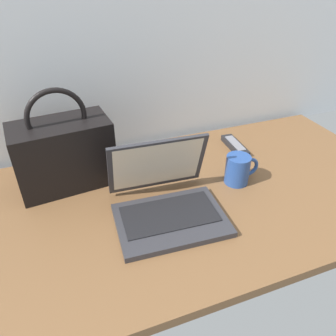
{
  "coord_description": "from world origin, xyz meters",
  "views": [
    {
      "loc": [
        -0.31,
        -0.75,
        0.68
      ],
      "look_at": [
        -0.03,
        0.0,
        0.15
      ],
      "focal_mm": 35.02,
      "sensor_mm": 36.0,
      "label": 1
    }
  ],
  "objects_px": {
    "remote_control_near": "(147,156)",
    "handbag": "(64,153)",
    "coffee_mug": "(238,169)",
    "remote_control_far": "(235,146)",
    "laptop": "(166,200)"
  },
  "relations": [
    {
      "from": "laptop",
      "to": "remote_control_far",
      "type": "height_order",
      "value": "laptop"
    },
    {
      "from": "remote_control_far",
      "to": "handbag",
      "type": "distance_m",
      "value": 0.65
    },
    {
      "from": "remote_control_far",
      "to": "handbag",
      "type": "height_order",
      "value": "handbag"
    },
    {
      "from": "laptop",
      "to": "coffee_mug",
      "type": "xyz_separation_m",
      "value": [
        0.28,
        0.06,
        0.01
      ]
    },
    {
      "from": "coffee_mug",
      "to": "remote_control_far",
      "type": "height_order",
      "value": "coffee_mug"
    },
    {
      "from": "remote_control_near",
      "to": "handbag",
      "type": "bearing_deg",
      "value": -169.38
    },
    {
      "from": "remote_control_near",
      "to": "remote_control_far",
      "type": "height_order",
      "value": "same"
    },
    {
      "from": "remote_control_near",
      "to": "remote_control_far",
      "type": "bearing_deg",
      "value": -8.35
    },
    {
      "from": "coffee_mug",
      "to": "handbag",
      "type": "xyz_separation_m",
      "value": [
        -0.53,
        0.2,
        0.07
      ]
    },
    {
      "from": "remote_control_near",
      "to": "laptop",
      "type": "bearing_deg",
      "value": -97.4
    },
    {
      "from": "remote_control_near",
      "to": "handbag",
      "type": "distance_m",
      "value": 0.32
    },
    {
      "from": "remote_control_near",
      "to": "remote_control_far",
      "type": "distance_m",
      "value": 0.35
    },
    {
      "from": "laptop",
      "to": "remote_control_far",
      "type": "bearing_deg",
      "value": 33.89
    },
    {
      "from": "coffee_mug",
      "to": "remote_control_far",
      "type": "relative_size",
      "value": 0.74
    },
    {
      "from": "laptop",
      "to": "coffee_mug",
      "type": "height_order",
      "value": "laptop"
    }
  ]
}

